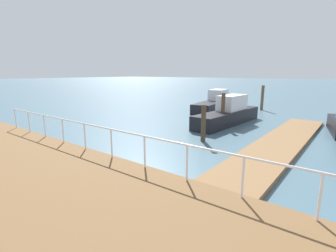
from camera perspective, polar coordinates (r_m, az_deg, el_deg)
ground_plane at (r=16.08m, az=-18.00°, el=-0.80°), size 300.00×300.00×0.00m
floating_dock at (r=13.09m, az=24.18°, el=-3.74°), size 14.19×2.00×0.18m
boardwalk_railing at (r=6.14m, az=24.08°, el=-9.86°), size 0.06×27.73×1.08m
dock_piling_2 at (r=12.64m, az=8.09°, el=0.61°), size 0.24×0.24×1.87m
dock_piling_4 at (r=16.20m, az=12.42°, el=3.54°), size 0.24×0.24×2.19m
dock_piling_5 at (r=24.83m, az=20.72°, el=6.04°), size 0.26×0.26×2.28m
moored_boat_0 at (r=17.46m, az=13.70°, el=2.73°), size 6.98×1.78×1.93m
moored_boat_5 at (r=23.83m, az=10.67°, el=5.18°), size 7.29×2.63×1.85m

